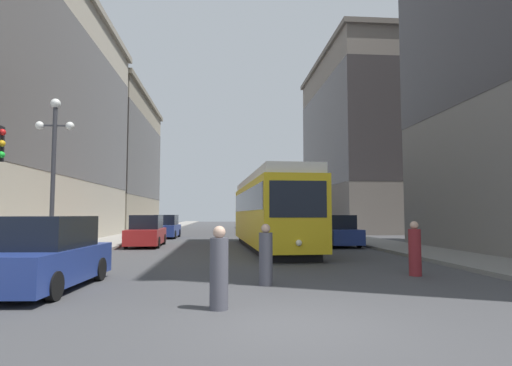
# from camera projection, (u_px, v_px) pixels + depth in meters

# --- Properties ---
(ground_plane) EXTENTS (200.00, 200.00, 0.00)m
(ground_plane) POSITION_uv_depth(u_px,v_px,m) (293.00, 326.00, 7.11)
(ground_plane) COLOR #424244
(sidewalk_left) EXTENTS (3.22, 120.00, 0.15)m
(sidewalk_left) POSITION_uv_depth(u_px,v_px,m) (155.00, 231.00, 46.19)
(sidewalk_left) COLOR gray
(sidewalk_left) RESTS_ON ground
(sidewalk_right) EXTENTS (3.22, 120.00, 0.15)m
(sidewalk_right) POSITION_uv_depth(u_px,v_px,m) (308.00, 230.00, 47.56)
(sidewalk_right) COLOR gray
(sidewalk_right) RESTS_ON ground
(streetcar) EXTENTS (3.19, 14.69, 3.89)m
(streetcar) POSITION_uv_depth(u_px,v_px,m) (269.00, 210.00, 23.09)
(streetcar) COLOR black
(streetcar) RESTS_ON ground
(transit_bus) EXTENTS (2.84, 12.99, 3.45)m
(transit_bus) POSITION_uv_depth(u_px,v_px,m) (287.00, 213.00, 36.34)
(transit_bus) COLOR black
(transit_bus) RESTS_ON ground
(parked_car_left_near) EXTENTS (1.97, 4.47, 1.82)m
(parked_car_left_near) POSITION_uv_depth(u_px,v_px,m) (166.00, 227.00, 33.45)
(parked_car_left_near) COLOR black
(parked_car_left_near) RESTS_ON ground
(parked_car_left_mid) EXTENTS (2.00, 4.99, 1.82)m
(parked_car_left_mid) POSITION_uv_depth(u_px,v_px,m) (147.00, 232.00, 24.68)
(parked_car_left_mid) COLOR black
(parked_car_left_mid) RESTS_ON ground
(parked_car_right_far) EXTENTS (2.04, 4.95, 1.82)m
(parked_car_right_far) POSITION_uv_depth(u_px,v_px,m) (336.00, 232.00, 25.07)
(parked_car_right_far) COLOR black
(parked_car_right_far) RESTS_ON ground
(parked_car_left_far) EXTENTS (2.09, 4.69, 1.82)m
(parked_car_left_far) POSITION_uv_depth(u_px,v_px,m) (47.00, 255.00, 10.59)
(parked_car_left_far) COLOR black
(parked_car_left_far) RESTS_ON ground
(pedestrian_crossing_near) EXTENTS (0.37, 0.37, 1.66)m
(pedestrian_crossing_near) POSITION_uv_depth(u_px,v_px,m) (415.00, 250.00, 12.91)
(pedestrian_crossing_near) COLOR maroon
(pedestrian_crossing_near) RESTS_ON ground
(pedestrian_crossing_far) EXTENTS (0.36, 0.36, 1.61)m
(pedestrian_crossing_far) POSITION_uv_depth(u_px,v_px,m) (266.00, 257.00, 11.20)
(pedestrian_crossing_far) COLOR #4C4C56
(pedestrian_crossing_far) RESTS_ON ground
(pedestrian_on_sidewalk) EXTENTS (0.37, 0.37, 1.64)m
(pedestrian_on_sidewalk) POSITION_uv_depth(u_px,v_px,m) (219.00, 270.00, 8.35)
(pedestrian_on_sidewalk) COLOR #4C4C56
(pedestrian_on_sidewalk) RESTS_ON ground
(lamp_post_left_near) EXTENTS (1.41, 0.36, 6.07)m
(lamp_post_left_near) POSITION_uv_depth(u_px,v_px,m) (54.00, 155.00, 15.78)
(lamp_post_left_near) COLOR #333338
(lamp_post_left_near) RESTS_ON sidewalk_left
(building_left_corner) EXTENTS (12.35, 21.31, 15.83)m
(building_left_corner) POSITION_uv_depth(u_px,v_px,m) (97.00, 161.00, 49.85)
(building_left_corner) COLOR gray
(building_left_corner) RESTS_ON ground
(building_right_midblock) EXTENTS (14.57, 21.38, 19.82)m
(building_right_midblock) POSITION_uv_depth(u_px,v_px,m) (380.00, 142.00, 48.84)
(building_right_midblock) COLOR slate
(building_right_midblock) RESTS_ON ground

